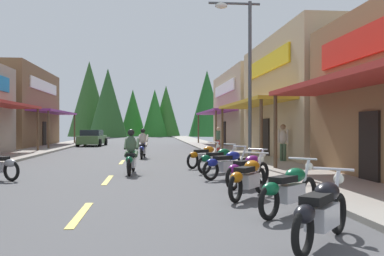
{
  "coord_description": "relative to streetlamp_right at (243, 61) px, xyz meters",
  "views": [
    {
      "loc": [
        1.29,
        0.23,
        1.65
      ],
      "look_at": [
        4.2,
        29.85,
        1.58
      ],
      "focal_mm": 40.35,
      "sensor_mm": 36.0,
      "label": 1
    }
  ],
  "objects": [
    {
      "name": "motorcycle_parked_right_4",
      "position": [
        -1.23,
        -3.46,
        -3.81
      ],
      "size": [
        1.85,
        1.25,
        1.04
      ],
      "rotation": [
        0.0,
        0.0,
        0.58
      ],
      "color": "black",
      "rests_on": "ground"
    },
    {
      "name": "treeline_backdrop",
      "position": [
        -6.29,
        57.94,
        1.31
      ],
      "size": [
        27.35,
        13.08,
        13.21
      ],
      "color": "#276623",
      "rests_on": "ground"
    },
    {
      "name": "sidewalk_right",
      "position": [
        1.24,
        12.38,
        -4.24
      ],
      "size": [
        2.69,
        89.12,
        0.12
      ],
      "primitive_type": "cube",
      "color": "gray",
      "rests_on": "ground"
    },
    {
      "name": "motorcycle_parked_right_3",
      "position": [
        -1.03,
        -5.4,
        -3.81
      ],
      "size": [
        1.59,
        1.58,
        1.04
      ],
      "rotation": [
        0.0,
        0.0,
        0.78
      ],
      "color": "black",
      "rests_on": "ground"
    },
    {
      "name": "motorcycle_parked_right_6",
      "position": [
        -1.48,
        0.3,
        -3.81
      ],
      "size": [
        1.68,
        1.48,
        1.04
      ],
      "rotation": [
        0.0,
        0.0,
        0.71
      ],
      "color": "black",
      "rests_on": "ground"
    },
    {
      "name": "motorcycle_parked_right_5",
      "position": [
        -1.22,
        -1.68,
        -3.81
      ],
      "size": [
        1.81,
        1.31,
        1.04
      ],
      "rotation": [
        0.0,
        0.0,
        0.61
      ],
      "color": "black",
      "rests_on": "ground"
    },
    {
      "name": "rider_cruising_trailing",
      "position": [
        -4.06,
        5.91,
        -3.64
      ],
      "size": [
        0.61,
        2.14,
        1.57
      ],
      "rotation": [
        0.0,
        0.0,
        1.49
      ],
      "color": "black",
      "rests_on": "ground"
    },
    {
      "name": "parked_car_curbside",
      "position": [
        -8.69,
        21.13,
        -3.61
      ],
      "size": [
        2.3,
        4.41,
        1.4
      ],
      "rotation": [
        0.0,
        0.0,
        1.5
      ],
      "color": "#4C723F",
      "rests_on": "ground"
    },
    {
      "name": "motorcycle_parked_right_0",
      "position": [
        -1.33,
        -11.19,
        -3.81
      ],
      "size": [
        1.46,
        1.69,
        1.04
      ],
      "rotation": [
        0.0,
        0.0,
        0.86
      ],
      "color": "black",
      "rests_on": "ground"
    },
    {
      "name": "pedestrian_waiting",
      "position": [
        2.24,
        1.85,
        -3.26
      ],
      "size": [
        0.42,
        0.48,
        1.77
      ],
      "rotation": [
        0.0,
        0.0,
        0.63
      ],
      "color": "#3F593F",
      "rests_on": "ground"
    },
    {
      "name": "motorcycle_parked_right_1",
      "position": [
        -1.09,
        -9.06,
        -3.81
      ],
      "size": [
        1.63,
        1.53,
        1.04
      ],
      "rotation": [
        0.0,
        0.0,
        0.75
      ],
      "color": "black",
      "rests_on": "ground"
    },
    {
      "name": "storefront_left_far",
      "position": [
        -16.05,
        20.34,
        -1.06
      ],
      "size": [
        8.81,
        12.47,
        6.48
      ],
      "color": "brown",
      "rests_on": "ground"
    },
    {
      "name": "rider_cruising_lead",
      "position": [
        -4.35,
        -1.8,
        -3.64
      ],
      "size": [
        0.6,
        2.14,
        1.57
      ],
      "rotation": [
        0.0,
        0.0,
        1.52
      ],
      "color": "black",
      "rests_on": "ground"
    },
    {
      "name": "centerline_dashes",
      "position": [
        -5.0,
        15.56,
        -4.29
      ],
      "size": [
        0.16,
        64.53,
        0.01
      ],
      "color": "#E0C64C",
      "rests_on": "ground"
    },
    {
      "name": "streetlamp_right",
      "position": [
        0.0,
        0.0,
        0.0
      ],
      "size": [
        2.07,
        0.3,
        6.68
      ],
      "color": "#474C51",
      "rests_on": "ground"
    },
    {
      "name": "storefront_right_far",
      "position": [
        6.35,
        18.91,
        -1.17
      ],
      "size": [
        9.41,
        12.8,
        6.26
      ],
      "color": "tan",
      "rests_on": "ground"
    },
    {
      "name": "pedestrian_by_shop",
      "position": [
        0.54,
        9.55,
        -3.35
      ],
      "size": [
        0.33,
        0.56,
        1.64
      ],
      "rotation": [
        0.0,
        0.0,
        0.22
      ],
      "color": "maroon",
      "rests_on": "ground"
    },
    {
      "name": "ground",
      "position": [
        -5.0,
        12.38,
        -4.35
      ],
      "size": [
        9.78,
        89.12,
        0.1
      ],
      "primitive_type": "cube",
      "color": "#4C4C4F"
    },
    {
      "name": "motorcycle_parked_right_2",
      "position": [
        -1.44,
        -7.18,
        -3.81
      ],
      "size": [
        1.32,
        1.8,
        1.04
      ],
      "rotation": [
        0.0,
        0.0,
        0.95
      ],
      "color": "black",
      "rests_on": "ground"
    },
    {
      "name": "sidewalk_left",
      "position": [
        -11.23,
        12.38,
        -4.24
      ],
      "size": [
        2.69,
        89.12,
        0.12
      ],
      "primitive_type": "cube",
      "color": "gray",
      "rests_on": "ground"
    },
    {
      "name": "storefront_right_middle",
      "position": [
        7.03,
        5.76,
        -1.08
      ],
      "size": [
        10.77,
        11.31,
        6.43
      ],
      "color": "tan",
      "rests_on": "ground"
    }
  ]
}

